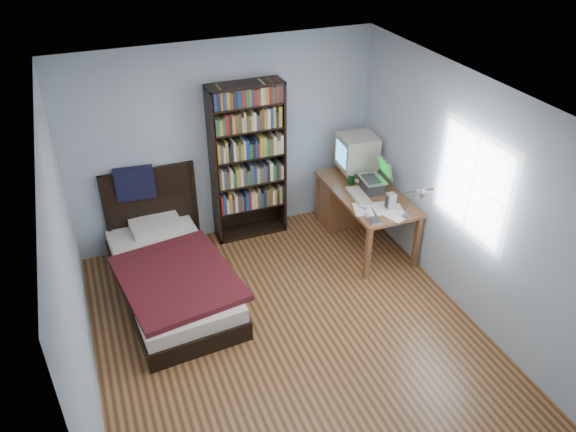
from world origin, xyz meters
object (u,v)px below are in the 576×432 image
at_px(crt_monitor, 356,152).
at_px(speaker, 391,201).
at_px(bed, 170,272).
at_px(desk, 350,199).
at_px(laptop, 374,183).
at_px(keyboard, 359,196).
at_px(soda_can, 351,179).
at_px(bookshelf, 248,163).
at_px(desk_lamp, 420,197).

relative_size(crt_monitor, speaker, 2.75).
bearing_deg(crt_monitor, bed, -167.56).
xyz_separation_m(desk, laptop, (0.08, -0.41, 0.43)).
height_order(laptop, keyboard, laptop).
height_order(crt_monitor, laptop, crt_monitor).
height_order(keyboard, soda_can, soda_can).
height_order(speaker, bookshelf, bookshelf).
bearing_deg(desk, soda_can, -121.61).
xyz_separation_m(desk, soda_can, (-0.09, -0.15, 0.39)).
distance_m(soda_can, bed, 2.47).
xyz_separation_m(crt_monitor, bed, (-2.58, -0.57, -0.77)).
bearing_deg(laptop, bed, -178.51).
relative_size(keyboard, bed, 0.21).
bearing_deg(desk_lamp, bookshelf, 125.48).
bearing_deg(crt_monitor, desk_lamp, -93.20).
bearing_deg(crt_monitor, soda_can, -126.93).
height_order(laptop, speaker, laptop).
bearing_deg(keyboard, speaker, -54.45).
xyz_separation_m(desk, crt_monitor, (0.09, 0.09, 0.61)).
xyz_separation_m(desk, speaker, (0.06, -0.84, 0.41)).
bearing_deg(desk, bookshelf, 165.21).
height_order(desk, bed, bed).
xyz_separation_m(laptop, keyboard, (-0.23, -0.08, -0.10)).
relative_size(laptop, soda_can, 3.10).
distance_m(desk_lamp, speaker, 0.73).
bearing_deg(bed, desk, 10.80).
relative_size(desk, crt_monitor, 2.81).
bearing_deg(bookshelf, crt_monitor, -10.04).
bearing_deg(desk, desk_lamp, -89.80).
xyz_separation_m(laptop, desk_lamp, (-0.07, -1.05, 0.37)).
xyz_separation_m(crt_monitor, desk_lamp, (-0.09, -1.55, 0.19)).
bearing_deg(laptop, desk_lamp, -93.96).
xyz_separation_m(soda_can, bed, (-2.39, -0.32, -0.54)).
relative_size(speaker, bed, 0.09).
distance_m(crt_monitor, speaker, 0.96).
height_order(speaker, bed, bed).
height_order(desk, crt_monitor, crt_monitor).
xyz_separation_m(desk_lamp, bed, (-2.49, 0.98, -0.97)).
xyz_separation_m(desk, bookshelf, (-1.27, 0.34, 0.60)).
relative_size(desk_lamp, speaker, 3.18).
relative_size(desk, bookshelf, 0.73).
height_order(crt_monitor, speaker, crt_monitor).
bearing_deg(keyboard, soda_can, 84.61).
xyz_separation_m(crt_monitor, bookshelf, (-1.36, 0.24, -0.01)).
bearing_deg(crt_monitor, keyboard, -112.75).
xyz_separation_m(laptop, soda_can, (-0.17, 0.25, -0.05)).
xyz_separation_m(desk_lamp, keyboard, (-0.16, 0.97, -0.47)).
distance_m(speaker, soda_can, 0.71).
distance_m(desk, desk_lamp, 1.66).
relative_size(desk, laptop, 3.55).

